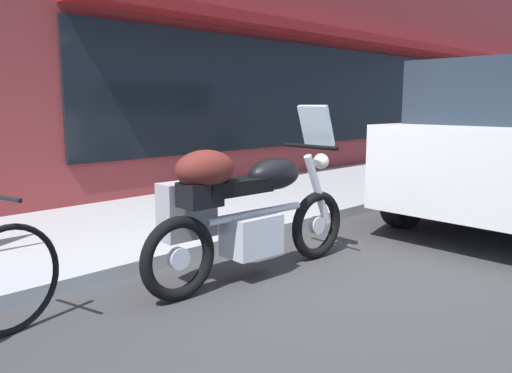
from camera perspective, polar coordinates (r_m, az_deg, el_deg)
name	(u,v)px	position (r m, az deg, el deg)	size (l,w,h in m)	color
ground_plane	(300,286)	(4.01, 5.01, -11.13)	(80.00, 80.00, 0.00)	#363636
storefront_building	(417,2)	(13.48, 17.68, 19.16)	(25.68, 0.90, 7.76)	maroon
sidewalk_curb	(469,161)	(12.89, 22.83, 2.67)	(30.00, 2.54, 0.12)	#A0A0A0
touring_motorcycle	(241,206)	(3.99, -1.73, -2.26)	(2.11, 0.74, 1.39)	black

